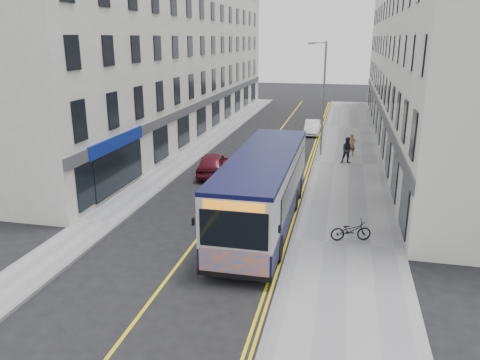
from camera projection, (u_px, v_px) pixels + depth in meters
The scene contains 17 objects.
ground at pixel (210, 223), 21.71m from camera, with size 140.00×140.00×0.00m, color black.
pavement_east at pixel (349, 164), 31.57m from camera, with size 4.50×64.00×0.12m, color gray.
pavement_west at pixel (190, 155), 33.94m from camera, with size 2.00×64.00×0.12m, color gray.
kerb_east at pixel (315, 162), 32.04m from camera, with size 0.18×64.00×0.13m, color slate.
kerb_west at pixel (203, 156), 33.73m from camera, with size 0.18×64.00×0.13m, color slate.
road_centre_line at pixel (258, 160), 32.90m from camera, with size 0.12×64.00×0.01m, color yellow.
road_dbl_yellow_inner at pixel (308, 162), 32.15m from camera, with size 0.10×64.00×0.01m, color yellow.
road_dbl_yellow_outer at pixel (311, 163), 32.11m from camera, with size 0.10×64.00×0.01m, color yellow.
terrace_east at pixel (422, 60), 36.97m from camera, with size 6.00×46.00×13.00m, color silver.
terrace_west at pixel (177, 58), 41.30m from camera, with size 6.00×46.00×13.00m, color silver.
streetlamp at pixel (322, 95), 32.61m from camera, with size 1.32×0.18×8.00m.
city_bus at pixel (264, 187), 20.92m from camera, with size 2.69×11.52×3.35m.
bicycle at pixel (351, 230), 19.40m from camera, with size 0.59×1.69×0.89m, color black.
pedestrian_near at pixel (352, 145), 33.27m from camera, with size 0.57×0.38×1.57m, color olive.
pedestrian_far at pixel (348, 150), 31.27m from camera, with size 0.86×0.67×1.77m, color black.
car_white at pixel (312, 127), 41.36m from camera, with size 1.30×3.72×1.23m, color white.
car_maroon at pixel (213, 164), 29.05m from camera, with size 1.69×4.19×1.43m, color #540E1C.
Camera 1 is at (5.82, -19.38, 8.24)m, focal length 35.00 mm.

